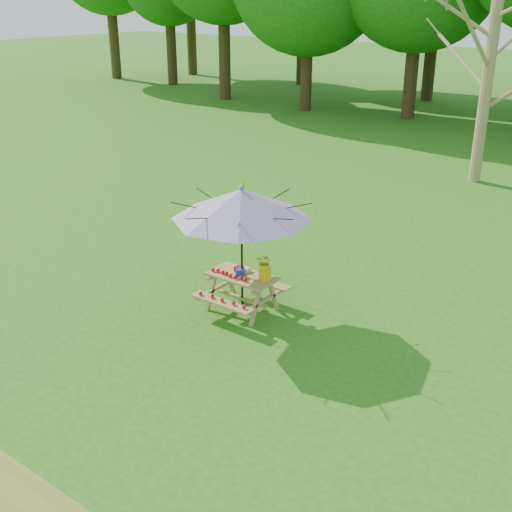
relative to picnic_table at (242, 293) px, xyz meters
The scene contains 6 objects.
ground 3.64m from the picnic_table, 136.45° to the right, with size 120.00×120.00×0.00m, color #276713.
picnic_table is the anchor object (origin of this frame).
patio_umbrella 1.62m from the picnic_table, 84.81° to the left, with size 2.68×2.68×2.27m.
produce_bins 0.40m from the picnic_table, 147.44° to the left, with size 0.25×0.36×0.13m.
tomatoes_row 0.44m from the picnic_table, 130.20° to the right, with size 0.77×0.13×0.07m, color red, non-canonical shape.
flower_bucket 0.73m from the picnic_table, 12.36° to the left, with size 0.32×0.29×0.47m.
Camera 1 is at (8.85, -5.37, 5.19)m, focal length 45.00 mm.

